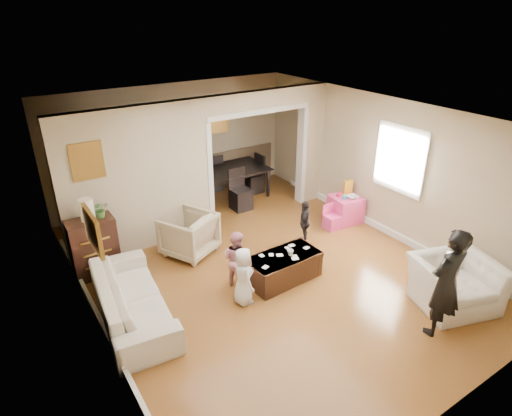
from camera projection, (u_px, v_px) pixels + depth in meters
floor at (262, 267)px, 7.36m from camera, size 7.00×7.00×0.00m
partition_left at (140, 181)px, 7.47m from camera, size 2.75×0.18×2.60m
partition_right at (310, 145)px, 9.38m from camera, size 0.55×0.18×2.60m
partition_header at (258, 100)px, 8.22m from camera, size 2.22×0.18×0.35m
window_pane at (400, 159)px, 7.75m from camera, size 0.03×0.95×1.10m
framed_art_partition at (87, 161)px, 6.75m from camera, size 0.45×0.03×0.55m
framed_art_sofa_wall at (93, 231)px, 4.79m from camera, size 0.03×0.55×0.40m
framed_art_alcove at (218, 120)px, 9.77m from camera, size 0.45×0.03×0.55m
sofa at (132, 298)px, 6.08m from camera, size 1.09×2.26×0.64m
armchair_back at (189, 234)px, 7.63m from camera, size 1.11×1.12×0.76m
armchair_front at (455, 283)px, 6.33m from camera, size 1.37×1.28×0.73m
dresser at (94, 247)px, 6.99m from camera, size 0.73×0.41×1.00m
table_lamp at (87, 210)px, 6.70m from camera, size 0.22×0.22×0.36m
potted_plant at (100, 209)px, 6.82m from camera, size 0.25×0.21×0.27m
coffee_table at (283, 267)px, 6.96m from camera, size 1.22×0.66×0.45m
coffee_cup at (290, 253)px, 6.86m from camera, size 0.11×0.11×0.09m
play_table at (345, 209)px, 8.82m from camera, size 0.63×0.63×0.54m
cereal_box at (348, 187)px, 8.78m from camera, size 0.21×0.09×0.30m
cyan_cup at (345, 197)px, 8.60m from camera, size 0.08×0.08×0.08m
toy_block at (338, 195)px, 8.73m from camera, size 0.09×0.08×0.05m
play_bowl at (353, 197)px, 8.63m from camera, size 0.25×0.25×0.06m
dining_table at (226, 185)px, 9.80m from camera, size 1.98×1.13×0.69m
adult_person at (446, 283)px, 5.60m from camera, size 0.58×0.38×1.58m
child_kneel_a at (243, 276)px, 6.32m from camera, size 0.34×0.48×0.92m
child_kneel_b at (236, 259)px, 6.73m from camera, size 0.51×0.56×0.95m
child_toddler at (305, 222)px, 7.96m from camera, size 0.51×0.49×0.85m
craft_papers at (284, 254)px, 6.89m from camera, size 1.00×0.47×0.00m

